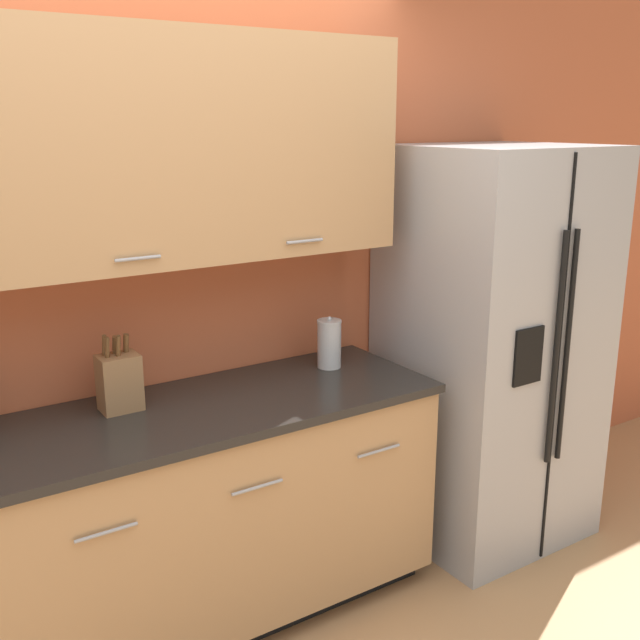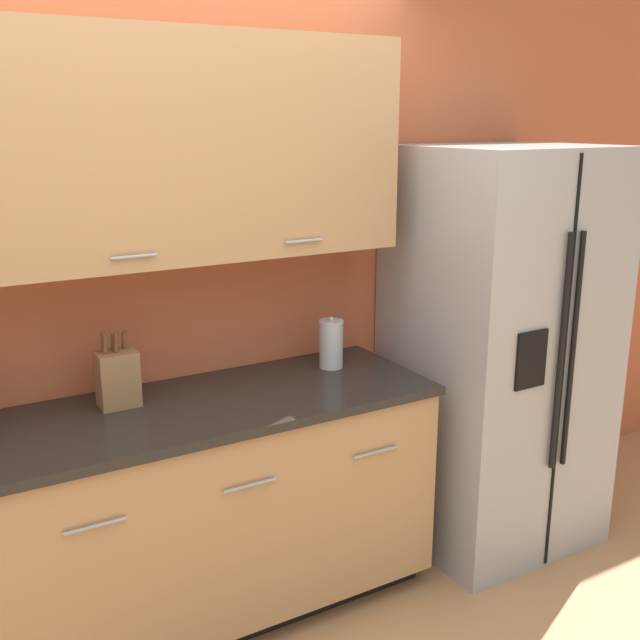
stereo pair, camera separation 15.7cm
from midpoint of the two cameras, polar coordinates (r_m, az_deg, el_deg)
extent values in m
cube|color=#BC5B38|center=(3.02, -15.71, 1.99)|extent=(10.00, 0.05, 2.60)
cube|color=tan|center=(2.74, -17.08, 12.26)|extent=(2.22, 0.32, 0.82)
cylinder|color=#99999E|center=(2.62, -15.39, 4.53)|extent=(0.16, 0.01, 0.01)
cylinder|color=#99999E|center=(2.89, -2.74, 6.01)|extent=(0.16, 0.01, 0.01)
cube|color=black|center=(3.25, -13.80, -21.40)|extent=(2.20, 0.54, 0.09)
cube|color=tan|center=(2.98, -14.07, -14.93)|extent=(2.24, 0.62, 0.80)
cube|color=black|center=(2.78, -14.54, -7.60)|extent=(2.26, 0.64, 0.03)
cylinder|color=#99999E|center=(2.54, -17.75, -15.18)|extent=(0.20, 0.01, 0.01)
cylinder|color=#99999E|center=(2.70, -6.50, -12.57)|extent=(0.20, 0.01, 0.01)
cylinder|color=#99999E|center=(2.95, 2.96, -9.96)|extent=(0.20, 0.01, 0.01)
cube|color=#9E9EA0|center=(3.57, 11.64, -2.02)|extent=(0.85, 0.77, 1.84)
cube|color=black|center=(3.32, 16.33, -3.63)|extent=(0.01, 0.01, 1.81)
cylinder|color=black|center=(3.26, 16.24, -2.27)|extent=(0.02, 0.02, 1.01)
cylinder|color=black|center=(3.31, 17.03, -2.06)|extent=(0.02, 0.02, 1.01)
cube|color=black|center=(3.16, 14.22, -2.71)|extent=(0.16, 0.01, 0.24)
cube|color=olive|center=(2.85, -16.58, -4.61)|extent=(0.15, 0.11, 0.21)
cylinder|color=brown|center=(2.81, -17.67, -1.86)|extent=(0.02, 0.03, 0.08)
cylinder|color=brown|center=(2.78, -17.48, -2.03)|extent=(0.02, 0.03, 0.08)
cylinder|color=brown|center=(2.82, -16.89, -1.85)|extent=(0.02, 0.03, 0.07)
cylinder|color=brown|center=(2.79, -16.70, -1.90)|extent=(0.02, 0.03, 0.08)
cylinder|color=brown|center=(2.83, -16.12, -1.71)|extent=(0.02, 0.03, 0.07)
cylinder|color=#B7B7BA|center=(3.19, -0.70, -1.93)|extent=(0.10, 0.10, 0.20)
cylinder|color=#B7B7BA|center=(3.17, -0.71, -0.13)|extent=(0.10, 0.10, 0.01)
sphere|color=#B7B7BA|center=(3.16, -0.71, 0.08)|extent=(0.02, 0.02, 0.02)
camera|label=1|loc=(0.08, -91.50, -0.41)|focal=42.00mm
camera|label=2|loc=(0.08, 88.50, 0.41)|focal=42.00mm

